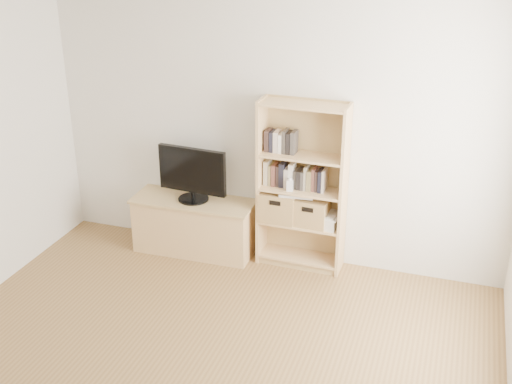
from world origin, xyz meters
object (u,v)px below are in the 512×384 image
at_px(tv_stand, 195,226).
at_px(basket_right, 311,211).
at_px(television, 192,174).
at_px(laptop, 297,193).
at_px(bookshelf, 302,187).
at_px(baby_monitor, 290,186).
at_px(basket_left, 279,205).

xyz_separation_m(tv_stand, basket_right, (1.19, 0.07, 0.32)).
xyz_separation_m(television, laptop, (1.05, 0.07, -0.09)).
bearing_deg(television, bookshelf, 8.15).
bearing_deg(basket_right, baby_monitor, -154.28).
height_order(tv_stand, basket_right, basket_right).
relative_size(tv_stand, bookshelf, 0.72).
relative_size(television, baby_monitor, 6.40).
relative_size(baby_monitor, basket_left, 0.31).
xyz_separation_m(baby_monitor, basket_left, (-0.13, 0.09, -0.26)).
bearing_deg(baby_monitor, basket_right, 17.96).
bearing_deg(baby_monitor, tv_stand, 173.99).
height_order(bookshelf, television, bookshelf).
height_order(tv_stand, basket_left, basket_left).
bearing_deg(tv_stand, baby_monitor, -1.90).
bearing_deg(basket_left, television, -175.18).
relative_size(television, basket_left, 2.00).
bearing_deg(television, laptop, 7.76).
height_order(bookshelf, laptop, bookshelf).
xyz_separation_m(basket_left, basket_right, (0.32, -0.01, -0.01)).
distance_m(basket_right, laptop, 0.22).
height_order(television, baby_monitor, television).
height_order(television, basket_right, television).
bearing_deg(television, baby_monitor, 3.35).
distance_m(tv_stand, bookshelf, 1.23).
bearing_deg(tv_stand, bookshelf, 2.90).
height_order(basket_left, basket_right, basket_left).
relative_size(bookshelf, laptop, 5.16).
bearing_deg(bookshelf, tv_stand, -174.84).
bearing_deg(laptop, basket_right, -4.12).
bearing_deg(basket_right, television, -174.11).
relative_size(bookshelf, basket_left, 4.69).
distance_m(baby_monitor, laptop, 0.14).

